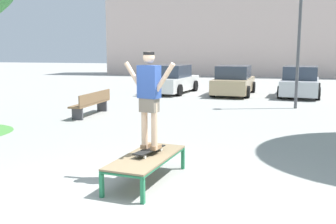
# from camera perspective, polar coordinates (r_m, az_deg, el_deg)

# --- Properties ---
(ground_plane) EXTENTS (120.00, 120.00, 0.00)m
(ground_plane) POSITION_cam_1_polar(r_m,az_deg,el_deg) (5.98, -2.22, -13.17)
(ground_plane) COLOR #999993
(building_facade) EXTENTS (30.99, 4.00, 10.81)m
(building_facade) POSITION_cam_1_polar(r_m,az_deg,el_deg) (36.44, 15.86, 13.69)
(building_facade) COLOR beige
(building_facade) RESTS_ON ground
(skate_box) EXTENTS (0.98, 1.98, 0.46)m
(skate_box) POSITION_cam_1_polar(r_m,az_deg,el_deg) (6.71, -3.19, -6.91)
(skate_box) COLOR #237A4C
(skate_box) RESTS_ON ground
(skateboard) EXTENTS (0.39, 0.82, 0.09)m
(skateboard) POSITION_cam_1_polar(r_m,az_deg,el_deg) (6.79, -2.75, -5.64)
(skateboard) COLOR black
(skateboard) RESTS_ON skate_box
(skater) EXTENTS (0.99, 0.36, 1.69)m
(skater) POSITION_cam_1_polar(r_m,az_deg,el_deg) (6.61, -2.81, 2.73)
(skater) COLOR beige
(skater) RESTS_ON skateboard
(car_white) EXTENTS (2.31, 4.38, 1.50)m
(car_white) POSITION_cam_1_polar(r_m,az_deg,el_deg) (20.77, 0.64, 4.74)
(car_white) COLOR silver
(car_white) RESTS_ON ground
(car_tan) EXTENTS (2.13, 4.30, 1.50)m
(car_tan) POSITION_cam_1_polar(r_m,az_deg,el_deg) (20.20, 9.70, 4.49)
(car_tan) COLOR tan
(car_tan) RESTS_ON ground
(car_silver) EXTENTS (2.28, 4.37, 1.50)m
(car_silver) POSITION_cam_1_polar(r_m,az_deg,el_deg) (20.32, 18.99, 4.15)
(car_silver) COLOR #B7BABF
(car_silver) RESTS_ON ground
(park_bench) EXTENTS (0.47, 2.40, 0.83)m
(park_bench) POSITION_cam_1_polar(r_m,az_deg,el_deg) (13.80, -11.22, 1.35)
(park_bench) COLOR brown
(park_bench) RESTS_ON ground
(light_post) EXTENTS (0.36, 0.36, 5.83)m
(light_post) POSITION_cam_1_polar(r_m,az_deg,el_deg) (15.99, 19.04, 14.21)
(light_post) COLOR #4C4C51
(light_post) RESTS_ON ground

